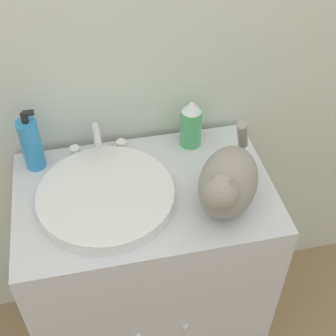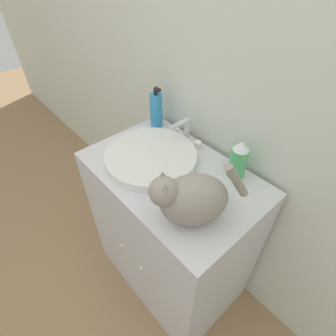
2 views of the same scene
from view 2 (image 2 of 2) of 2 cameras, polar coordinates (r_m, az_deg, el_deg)
name	(u,v)px [view 2 (image 2 of 2)]	position (r m, az deg, el deg)	size (l,w,h in m)	color
ground_plane	(139,298)	(1.69, -6.28, -26.25)	(8.00, 8.00, 0.00)	#997551
wall_back	(232,51)	(1.04, 13.75, 23.43)	(6.00, 0.05, 2.50)	silver
vanity_cabinet	(171,232)	(1.38, 0.58, -13.73)	(0.75, 0.50, 0.84)	silver
sink_basin	(151,157)	(1.11, -3.71, 2.47)	(0.39, 0.39, 0.04)	white
faucet	(185,132)	(1.19, 3.65, 7.81)	(0.18, 0.11, 0.12)	silver
cat	(191,198)	(0.83, 4.94, -6.57)	(0.25, 0.31, 0.22)	gray
soap_bottle	(156,110)	(1.29, -2.56, 12.53)	(0.06, 0.06, 0.21)	#338CCC
spray_bottle	(239,160)	(1.03, 15.10, 1.78)	(0.07, 0.07, 0.16)	#4CB266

